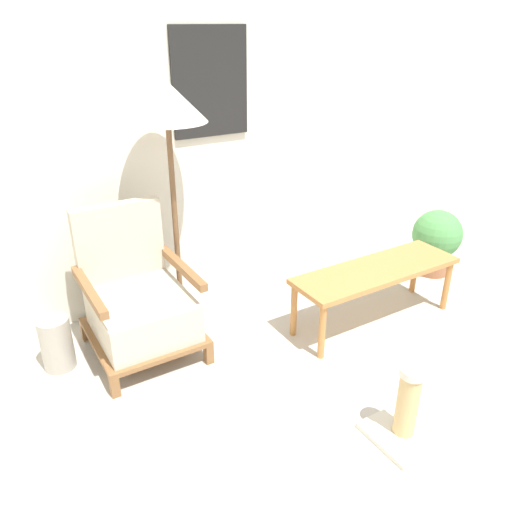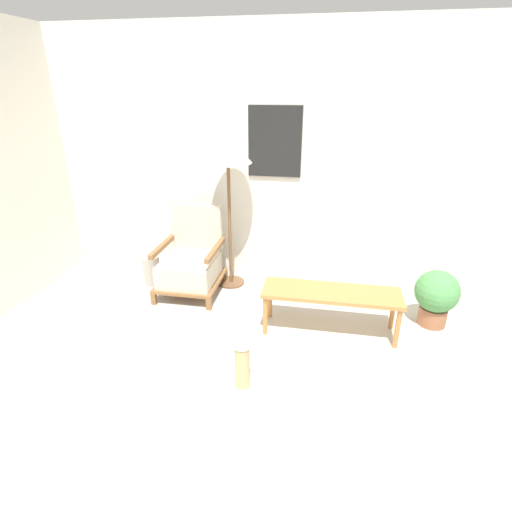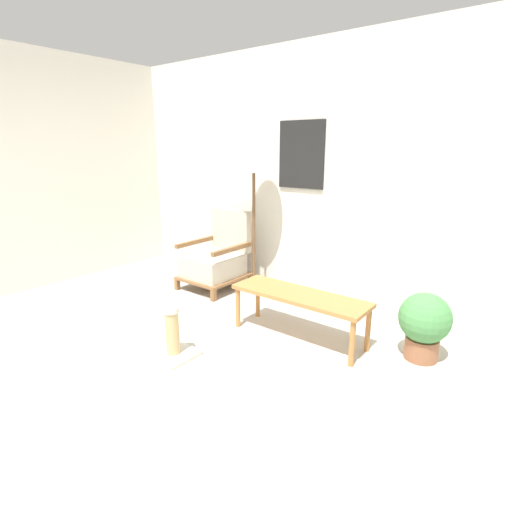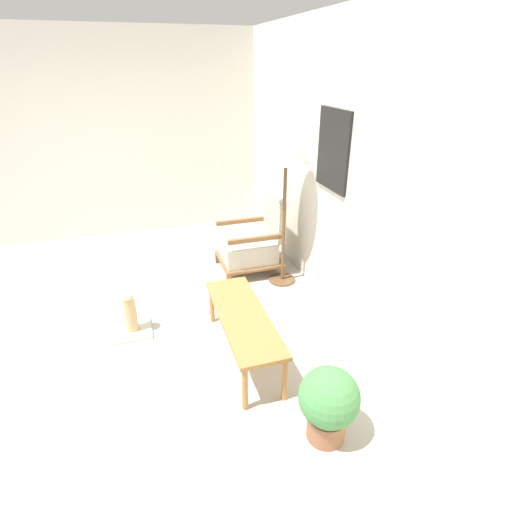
# 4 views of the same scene
# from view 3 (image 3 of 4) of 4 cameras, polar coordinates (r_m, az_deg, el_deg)

# --- Properties ---
(ground_plane) EXTENTS (14.00, 14.00, 0.00)m
(ground_plane) POSITION_cam_3_polar(r_m,az_deg,el_deg) (3.19, -16.16, -16.16)
(ground_plane) COLOR #B7B2A8
(wall_back) EXTENTS (8.00, 0.09, 2.70)m
(wall_back) POSITION_cam_3_polar(r_m,az_deg,el_deg) (4.50, 7.69, 11.61)
(wall_back) COLOR silver
(wall_back) RESTS_ON ground_plane
(wall_left) EXTENTS (0.06, 8.00, 2.70)m
(wall_left) POSITION_cam_3_polar(r_m,az_deg,el_deg) (5.28, -29.89, 10.27)
(wall_left) COLOR silver
(wall_left) RESTS_ON ground_plane
(armchair) EXTENTS (0.64, 0.70, 0.91)m
(armchair) POSITION_cam_3_polar(r_m,az_deg,el_deg) (4.76, -5.67, -0.51)
(armchair) COLOR brown
(armchair) RESTS_ON ground_plane
(floor_lamp) EXTENTS (0.49, 0.49, 1.62)m
(floor_lamp) POSITION_cam_3_polar(r_m,az_deg,el_deg) (4.52, -0.33, 12.65)
(floor_lamp) COLOR brown
(floor_lamp) RESTS_ON ground_plane
(coffee_table) EXTENTS (1.22, 0.38, 0.42)m
(coffee_table) POSITION_cam_3_polar(r_m,az_deg,el_deg) (3.48, 6.22, -6.11)
(coffee_table) COLOR #B2753D
(coffee_table) RESTS_ON ground_plane
(vase) EXTENTS (0.19, 0.19, 0.34)m
(vase) POSITION_cam_3_polar(r_m,az_deg,el_deg) (5.21, -9.13, -1.21)
(vase) COLOR #9E998E
(vase) RESTS_ON ground_plane
(potted_plant) EXTENTS (0.40, 0.40, 0.55)m
(potted_plant) POSITION_cam_3_polar(r_m,az_deg,el_deg) (3.42, 22.91, -8.78)
(potted_plant) COLOR #935B3D
(potted_plant) RESTS_ON ground_plane
(scratching_post) EXTENTS (0.34, 0.34, 0.42)m
(scratching_post) POSITION_cam_3_polar(r_m,az_deg,el_deg) (3.32, -11.79, -11.67)
(scratching_post) COLOR beige
(scratching_post) RESTS_ON ground_plane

